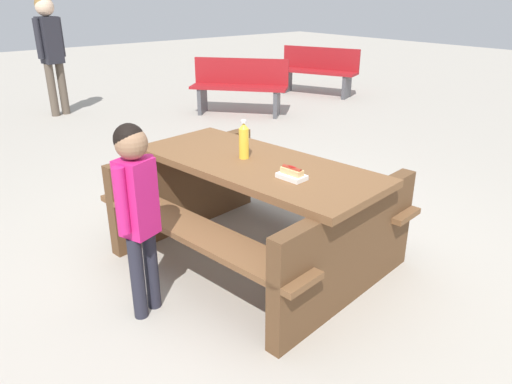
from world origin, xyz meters
TOP-DOWN VIEW (x-y plane):
  - ground_plane at (0.00, 0.00)m, footprint 30.00×30.00m
  - picnic_table at (0.00, 0.00)m, footprint 1.96×1.62m
  - soda_bottle at (-0.11, -0.02)m, footprint 0.07×0.07m
  - hotdog_tray at (0.39, -0.03)m, footprint 0.19×0.13m
  - child_in_coat at (0.08, -0.93)m, footprint 0.22×0.28m
  - park_bench_near at (-3.97, 4.75)m, footprint 1.54×0.93m
  - park_bench_mid at (-3.66, 2.67)m, footprint 1.41×1.27m
  - bystander_adult at (-5.41, 0.43)m, footprint 0.29×0.43m

SIDE VIEW (x-z plane):
  - ground_plane at x=0.00m, z-range 0.00..0.00m
  - picnic_table at x=0.00m, z-range 0.07..0.82m
  - park_bench_near at x=-3.97m, z-range 0.02..0.87m
  - park_bench_mid at x=-3.66m, z-range 0.02..0.87m
  - child_in_coat at x=0.08m, z-range 0.17..1.35m
  - hotdog_tray at x=0.39m, z-range 0.74..0.82m
  - soda_bottle at x=-0.11m, z-range 0.74..1.01m
  - bystander_adult at x=-5.41m, z-range 0.25..2.01m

